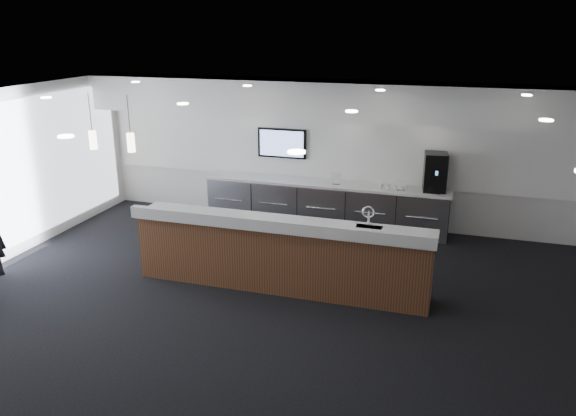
% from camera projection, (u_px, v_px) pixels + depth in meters
% --- Properties ---
extents(ground, '(10.00, 10.00, 0.00)m').
position_uv_depth(ground, '(266.00, 305.00, 8.45)').
color(ground, black).
rests_on(ground, ground).
extents(ceiling, '(10.00, 8.00, 0.02)m').
position_uv_depth(ceiling, '(263.00, 105.00, 7.51)').
color(ceiling, black).
rests_on(ceiling, back_wall).
extents(back_wall, '(10.00, 0.02, 3.00)m').
position_uv_depth(back_wall, '(329.00, 152.00, 11.61)').
color(back_wall, silver).
rests_on(back_wall, ground).
extents(soffit_bulkhead, '(10.00, 0.90, 0.70)m').
position_uv_depth(soffit_bulkhead, '(325.00, 99.00, 10.84)').
color(soffit_bulkhead, white).
rests_on(soffit_bulkhead, back_wall).
extents(alcove_panel, '(9.80, 0.06, 1.40)m').
position_uv_depth(alcove_panel, '(329.00, 148.00, 11.55)').
color(alcove_panel, white).
rests_on(alcove_panel, back_wall).
extents(back_credenza, '(5.06, 0.66, 0.95)m').
position_uv_depth(back_credenza, '(324.00, 204.00, 11.60)').
color(back_credenza, gray).
rests_on(back_credenza, ground).
extents(wall_tv, '(1.05, 0.08, 0.62)m').
position_uv_depth(wall_tv, '(282.00, 143.00, 11.76)').
color(wall_tv, black).
rests_on(wall_tv, back_wall).
extents(pendant_left, '(0.12, 0.12, 0.30)m').
position_uv_depth(pendant_left, '(142.00, 139.00, 9.15)').
color(pendant_left, '#FFEDC6').
rests_on(pendant_left, ceiling).
extents(pendant_right, '(0.12, 0.12, 0.30)m').
position_uv_depth(pendant_right, '(105.00, 136.00, 9.34)').
color(pendant_right, '#FFEDC6').
rests_on(pendant_right, ceiling).
extents(ceiling_can_lights, '(7.00, 5.00, 0.02)m').
position_uv_depth(ceiling_can_lights, '(263.00, 107.00, 7.52)').
color(ceiling_can_lights, white).
rests_on(ceiling_can_lights, ceiling).
extents(service_counter, '(4.77, 0.81, 1.49)m').
position_uv_depth(service_counter, '(281.00, 254.00, 8.87)').
color(service_counter, '#4B2A19').
rests_on(service_counter, ground).
extents(coffee_machine, '(0.48, 0.58, 0.75)m').
position_uv_depth(coffee_machine, '(435.00, 172.00, 10.79)').
color(coffee_machine, black).
rests_on(coffee_machine, back_credenza).
extents(info_sign_left, '(0.18, 0.04, 0.24)m').
position_uv_depth(info_sign_left, '(336.00, 178.00, 11.29)').
color(info_sign_left, white).
rests_on(info_sign_left, back_credenza).
extents(info_sign_right, '(0.18, 0.03, 0.24)m').
position_uv_depth(info_sign_right, '(401.00, 184.00, 10.88)').
color(info_sign_right, white).
rests_on(info_sign_right, back_credenza).
extents(cup_0, '(0.10, 0.10, 0.10)m').
position_uv_depth(cup_0, '(402.00, 188.00, 10.91)').
color(cup_0, white).
rests_on(cup_0, back_credenza).
extents(cup_1, '(0.14, 0.14, 0.10)m').
position_uv_depth(cup_1, '(395.00, 187.00, 10.95)').
color(cup_1, white).
rests_on(cup_1, back_credenza).
extents(cup_2, '(0.13, 0.13, 0.10)m').
position_uv_depth(cup_2, '(388.00, 187.00, 10.99)').
color(cup_2, white).
rests_on(cup_2, back_credenza).
extents(cup_3, '(0.13, 0.13, 0.10)m').
position_uv_depth(cup_3, '(381.00, 186.00, 11.03)').
color(cup_3, white).
rests_on(cup_3, back_credenza).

